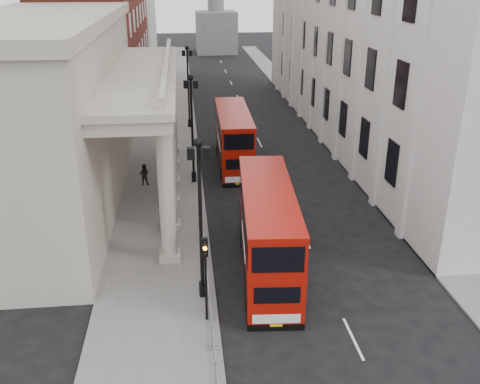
{
  "coord_description": "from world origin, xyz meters",
  "views": [
    {
      "loc": [
        -1.2,
        -19.07,
        15.34
      ],
      "look_at": [
        2.02,
        10.76,
        2.91
      ],
      "focal_mm": 40.0,
      "sensor_mm": 36.0,
      "label": 1
    }
  ],
  "objects_px": {
    "lamp_post_north": "(188,81)",
    "bus_far": "(234,137)",
    "lamp_post_south": "(200,210)",
    "lamp_post_mid": "(192,122)",
    "pedestrian_b": "(144,174)",
    "pedestrian_a": "(165,187)",
    "pedestrian_c": "(166,183)",
    "traffic_light": "(205,264)",
    "bus_near": "(267,229)"
  },
  "relations": [
    {
      "from": "lamp_post_north",
      "to": "bus_far",
      "type": "distance_m",
      "value": 12.76
    },
    {
      "from": "lamp_post_south",
      "to": "lamp_post_mid",
      "type": "bearing_deg",
      "value": 90.0
    },
    {
      "from": "bus_far",
      "to": "pedestrian_b",
      "type": "height_order",
      "value": "bus_far"
    },
    {
      "from": "lamp_post_mid",
      "to": "pedestrian_a",
      "type": "relative_size",
      "value": 4.76
    },
    {
      "from": "pedestrian_a",
      "to": "pedestrian_c",
      "type": "distance_m",
      "value": 0.93
    },
    {
      "from": "lamp_post_north",
      "to": "traffic_light",
      "type": "xyz_separation_m",
      "value": [
        0.1,
        -34.02,
        -1.8
      ]
    },
    {
      "from": "lamp_post_south",
      "to": "pedestrian_c",
      "type": "distance_m",
      "value": 14.44
    },
    {
      "from": "bus_near",
      "to": "pedestrian_c",
      "type": "distance_m",
      "value": 12.79
    },
    {
      "from": "bus_far",
      "to": "pedestrian_c",
      "type": "distance_m",
      "value": 8.5
    },
    {
      "from": "lamp_post_north",
      "to": "pedestrian_b",
      "type": "height_order",
      "value": "lamp_post_north"
    },
    {
      "from": "lamp_post_mid",
      "to": "traffic_light",
      "type": "relative_size",
      "value": 1.93
    },
    {
      "from": "pedestrian_b",
      "to": "bus_far",
      "type": "bearing_deg",
      "value": -137.52
    },
    {
      "from": "lamp_post_mid",
      "to": "pedestrian_c",
      "type": "xyz_separation_m",
      "value": [
        -2.05,
        -2.26,
        -3.95
      ]
    },
    {
      "from": "lamp_post_south",
      "to": "bus_near",
      "type": "height_order",
      "value": "lamp_post_south"
    },
    {
      "from": "bus_far",
      "to": "pedestrian_b",
      "type": "distance_m",
      "value": 8.55
    },
    {
      "from": "lamp_post_south",
      "to": "bus_far",
      "type": "relative_size",
      "value": 0.77
    },
    {
      "from": "lamp_post_mid",
      "to": "bus_far",
      "type": "relative_size",
      "value": 0.77
    },
    {
      "from": "lamp_post_mid",
      "to": "pedestrian_c",
      "type": "relative_size",
      "value": 4.97
    },
    {
      "from": "bus_near",
      "to": "pedestrian_c",
      "type": "height_order",
      "value": "bus_near"
    },
    {
      "from": "lamp_post_south",
      "to": "lamp_post_mid",
      "type": "xyz_separation_m",
      "value": [
        0.0,
        16.0,
        0.0
      ]
    },
    {
      "from": "lamp_post_south",
      "to": "pedestrian_c",
      "type": "relative_size",
      "value": 4.97
    },
    {
      "from": "traffic_light",
      "to": "bus_near",
      "type": "xyz_separation_m",
      "value": [
        3.53,
        4.41,
        -0.61
      ]
    },
    {
      "from": "lamp_post_north",
      "to": "pedestrian_c",
      "type": "distance_m",
      "value": 18.8
    },
    {
      "from": "lamp_post_north",
      "to": "lamp_post_south",
      "type": "bearing_deg",
      "value": -90.0
    },
    {
      "from": "bus_near",
      "to": "pedestrian_b",
      "type": "height_order",
      "value": "bus_near"
    },
    {
      "from": "bus_near",
      "to": "bus_far",
      "type": "bearing_deg",
      "value": 94.65
    },
    {
      "from": "pedestrian_c",
      "to": "traffic_light",
      "type": "bearing_deg",
      "value": -54.23
    },
    {
      "from": "bus_near",
      "to": "lamp_post_mid",
      "type": "bearing_deg",
      "value": 109.19
    },
    {
      "from": "lamp_post_south",
      "to": "pedestrian_b",
      "type": "distance_m",
      "value": 16.73
    },
    {
      "from": "pedestrian_a",
      "to": "pedestrian_b",
      "type": "xyz_separation_m",
      "value": [
        -1.69,
        2.99,
        -0.05
      ]
    },
    {
      "from": "pedestrian_a",
      "to": "pedestrian_c",
      "type": "bearing_deg",
      "value": 74.67
    },
    {
      "from": "pedestrian_a",
      "to": "bus_near",
      "type": "bearing_deg",
      "value": -72.96
    },
    {
      "from": "lamp_post_south",
      "to": "lamp_post_mid",
      "type": "distance_m",
      "value": 16.0
    },
    {
      "from": "bus_near",
      "to": "pedestrian_c",
      "type": "xyz_separation_m",
      "value": [
        -5.69,
        11.35,
        -1.54
      ]
    },
    {
      "from": "bus_near",
      "to": "pedestrian_b",
      "type": "bearing_deg",
      "value": 123.25
    },
    {
      "from": "bus_near",
      "to": "lamp_post_south",
      "type": "bearing_deg",
      "value": -142.44
    },
    {
      "from": "lamp_post_south",
      "to": "pedestrian_a",
      "type": "xyz_separation_m",
      "value": [
        -2.11,
        12.81,
        -3.92
      ]
    },
    {
      "from": "lamp_post_north",
      "to": "lamp_post_mid",
      "type": "bearing_deg",
      "value": -90.0
    },
    {
      "from": "traffic_light",
      "to": "bus_far",
      "type": "relative_size",
      "value": 0.4
    },
    {
      "from": "lamp_post_mid",
      "to": "pedestrian_a",
      "type": "bearing_deg",
      "value": -123.49
    },
    {
      "from": "lamp_post_mid",
      "to": "traffic_light",
      "type": "xyz_separation_m",
      "value": [
        0.1,
        -18.02,
        -1.8
      ]
    },
    {
      "from": "lamp_post_south",
      "to": "pedestrian_b",
      "type": "xyz_separation_m",
      "value": [
        -3.8,
        15.8,
        -3.97
      ]
    },
    {
      "from": "pedestrian_a",
      "to": "pedestrian_b",
      "type": "distance_m",
      "value": 3.43
    },
    {
      "from": "lamp_post_north",
      "to": "pedestrian_c",
      "type": "height_order",
      "value": "lamp_post_north"
    },
    {
      "from": "bus_near",
      "to": "pedestrian_b",
      "type": "relative_size",
      "value": 6.82
    },
    {
      "from": "lamp_post_south",
      "to": "lamp_post_north",
      "type": "relative_size",
      "value": 1.0
    },
    {
      "from": "lamp_post_south",
      "to": "pedestrian_c",
      "type": "xyz_separation_m",
      "value": [
        -2.05,
        13.74,
        -3.95
      ]
    },
    {
      "from": "lamp_post_south",
      "to": "lamp_post_north",
      "type": "height_order",
      "value": "same"
    },
    {
      "from": "traffic_light",
      "to": "bus_far",
      "type": "xyz_separation_m",
      "value": [
        3.41,
        22.0,
        -0.68
      ]
    },
    {
      "from": "bus_far",
      "to": "pedestrian_b",
      "type": "xyz_separation_m",
      "value": [
        -7.31,
        -4.19,
        -1.48
      ]
    }
  ]
}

